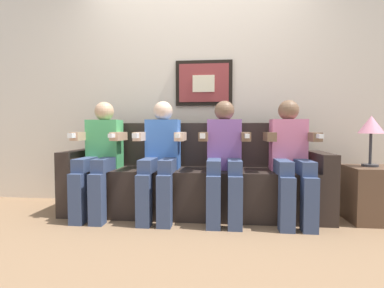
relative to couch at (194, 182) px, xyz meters
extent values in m
plane|color=#8C6B4C|center=(0.00, -0.33, -0.31)|extent=(6.42, 6.42, 0.00)
cube|color=beige|center=(0.00, 0.44, 0.99)|extent=(4.94, 0.05, 2.60)
cube|color=black|center=(0.07, 0.40, 1.04)|extent=(0.63, 0.03, 0.50)
cube|color=maroon|center=(0.07, 0.38, 1.04)|extent=(0.55, 0.02, 0.42)
cube|color=beige|center=(0.07, 0.37, 1.03)|extent=(0.24, 0.02, 0.18)
cube|color=#2D231E|center=(0.00, -0.04, -0.09)|extent=(2.26, 0.58, 0.45)
cube|color=#2D231E|center=(0.00, 0.18, 0.36)|extent=(2.26, 0.14, 0.45)
cube|color=#2D231E|center=(-1.20, -0.04, 0.00)|extent=(0.14, 0.58, 0.62)
cube|color=#2D231E|center=(1.20, -0.04, 0.00)|extent=(0.14, 0.58, 0.62)
cube|color=#4CB266|center=(-0.90, -0.05, 0.38)|extent=(0.32, 0.20, 0.48)
sphere|color=tan|center=(-0.90, -0.05, 0.70)|extent=(0.19, 0.19, 0.19)
cube|color=#38476B|center=(-0.99, -0.25, 0.20)|extent=(0.12, 0.40, 0.12)
cube|color=#38476B|center=(-0.81, -0.25, 0.20)|extent=(0.12, 0.40, 0.12)
cube|color=#38476B|center=(-0.99, -0.45, -0.09)|extent=(0.12, 0.12, 0.45)
cube|color=#38476B|center=(-0.81, -0.45, -0.09)|extent=(0.12, 0.12, 0.45)
cube|color=tan|center=(-1.09, -0.17, 0.46)|extent=(0.08, 0.28, 0.08)
cube|color=tan|center=(-0.71, -0.17, 0.46)|extent=(0.08, 0.28, 0.08)
cube|color=white|center=(-0.71, -0.33, 0.47)|extent=(0.04, 0.13, 0.04)
cube|color=white|center=(-1.09, -0.33, 0.47)|extent=(0.04, 0.10, 0.04)
cube|color=#3F72CC|center=(-0.30, -0.05, 0.38)|extent=(0.32, 0.20, 0.48)
sphere|color=beige|center=(-0.30, -0.05, 0.70)|extent=(0.19, 0.19, 0.19)
cube|color=#38476B|center=(-0.39, -0.25, 0.20)|extent=(0.12, 0.40, 0.12)
cube|color=#38476B|center=(-0.21, -0.25, 0.20)|extent=(0.12, 0.40, 0.12)
cube|color=#38476B|center=(-0.39, -0.45, -0.09)|extent=(0.12, 0.12, 0.45)
cube|color=#38476B|center=(-0.21, -0.45, -0.09)|extent=(0.12, 0.12, 0.45)
cube|color=beige|center=(-0.49, -0.17, 0.46)|extent=(0.08, 0.28, 0.08)
cube|color=beige|center=(-0.11, -0.17, 0.46)|extent=(0.08, 0.28, 0.08)
cube|color=white|center=(-0.11, -0.33, 0.47)|extent=(0.04, 0.13, 0.04)
cube|color=white|center=(-0.49, -0.33, 0.47)|extent=(0.04, 0.10, 0.04)
cube|color=#8C59A5|center=(0.30, -0.05, 0.38)|extent=(0.32, 0.20, 0.48)
sphere|color=brown|center=(0.30, -0.05, 0.70)|extent=(0.19, 0.19, 0.19)
cube|color=#38476B|center=(0.21, -0.25, 0.20)|extent=(0.12, 0.40, 0.12)
cube|color=#38476B|center=(0.39, -0.25, 0.20)|extent=(0.12, 0.40, 0.12)
cube|color=#38476B|center=(0.21, -0.45, -0.09)|extent=(0.12, 0.12, 0.45)
cube|color=#38476B|center=(0.39, -0.45, -0.09)|extent=(0.12, 0.12, 0.45)
cube|color=brown|center=(0.11, -0.17, 0.46)|extent=(0.08, 0.28, 0.08)
cube|color=brown|center=(0.49, -0.17, 0.46)|extent=(0.08, 0.28, 0.08)
cube|color=white|center=(0.49, -0.33, 0.47)|extent=(0.04, 0.13, 0.04)
cube|color=white|center=(0.11, -0.33, 0.47)|extent=(0.04, 0.10, 0.04)
cube|color=pink|center=(0.90, -0.05, 0.38)|extent=(0.32, 0.20, 0.48)
sphere|color=brown|center=(0.90, -0.05, 0.70)|extent=(0.19, 0.19, 0.19)
cube|color=#38476B|center=(0.81, -0.25, 0.20)|extent=(0.12, 0.40, 0.12)
cube|color=#38476B|center=(0.99, -0.25, 0.20)|extent=(0.12, 0.40, 0.12)
cube|color=#38476B|center=(0.81, -0.45, -0.09)|extent=(0.12, 0.12, 0.45)
cube|color=#38476B|center=(0.99, -0.45, -0.09)|extent=(0.12, 0.12, 0.45)
cube|color=brown|center=(0.71, -0.17, 0.46)|extent=(0.08, 0.28, 0.08)
cube|color=brown|center=(1.09, -0.17, 0.46)|extent=(0.08, 0.28, 0.08)
cube|color=white|center=(1.09, -0.33, 0.47)|extent=(0.04, 0.13, 0.04)
cube|color=brown|center=(1.62, -0.11, -0.06)|extent=(0.40, 0.40, 0.50)
cylinder|color=#333338|center=(1.62, -0.09, 0.20)|extent=(0.14, 0.14, 0.02)
cylinder|color=#333338|center=(1.62, -0.09, 0.35)|extent=(0.02, 0.02, 0.28)
cone|color=pink|center=(1.62, -0.09, 0.57)|extent=(0.22, 0.22, 0.16)
camera|label=1|loc=(0.27, -2.84, 0.53)|focal=26.98mm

